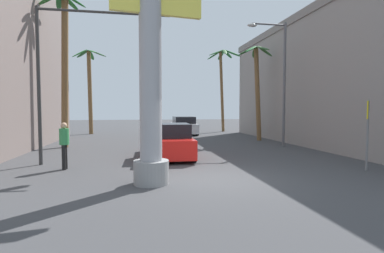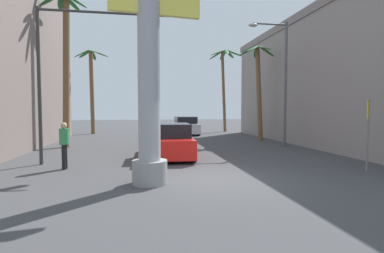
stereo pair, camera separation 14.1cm
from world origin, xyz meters
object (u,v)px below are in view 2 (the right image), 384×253
Objects in this scene: crossing_sign at (368,125)px; palm_tree_far_right at (225,74)px; car_lead at (169,142)px; traffic_light_mast at (80,56)px; pedestrian_curb_left at (64,142)px; palm_tree_mid_left at (65,53)px; street_lamp at (280,72)px; palm_tree_mid_right at (259,82)px; palm_tree_far_left at (92,82)px; car_far at (185,126)px; neon_sign_pole at (149,15)px.

palm_tree_far_right is at bearing 89.44° from crossing_sign.
palm_tree_far_right reaches higher than car_lead.
crossing_sign is 11.20m from traffic_light_mast.
car_lead is at bearing 28.97° from pedestrian_curb_left.
traffic_light_mast is at bearing -71.71° from palm_tree_mid_left.
street_lamp reaches higher than pedestrian_curb_left.
street_lamp is 12.55m from palm_tree_mid_left.
palm_tree_far_left is (-12.52, 7.90, 0.45)m from palm_tree_mid_right.
palm_tree_mid_right is at bearing 37.90° from pedestrian_curb_left.
street_lamp is 0.81× the size of palm_tree_mid_left.
pedestrian_curb_left is (-6.70, -14.81, 0.28)m from car_far.
palm_tree_far_right is (-0.04, 8.50, 1.50)m from palm_tree_mid_right.
neon_sign_pole is at bearing -125.21° from palm_tree_mid_right.
neon_sign_pole reaches higher than palm_tree_mid_left.
car_far is 0.56× the size of palm_tree_far_right.
crossing_sign reaches higher than pedestrian_curb_left.
palm_tree_far_right is (6.88, 14.80, 4.96)m from car_lead.
crossing_sign is 0.54× the size of car_lead.
palm_tree_far_left is (-1.94, 15.30, 0.25)m from traffic_light_mast.
crossing_sign is 1.47× the size of pedestrian_curb_left.
car_lead is 0.71× the size of palm_tree_mid_right.
palm_tree_far_left reaches higher than traffic_light_mast.
neon_sign_pole reaches higher than palm_tree_mid_right.
palm_tree_far_right reaches higher than car_far.
traffic_light_mast is 1.38× the size of car_far.
crossing_sign is at bearing -91.22° from palm_tree_mid_right.
street_lamp is 12.33m from pedestrian_curb_left.
crossing_sign is at bearing -90.56° from palm_tree_far_right.
street_lamp is 11.06m from traffic_light_mast.
street_lamp is at bearing -92.89° from palm_tree_mid_right.
palm_tree_far_left reaches higher than street_lamp.
palm_tree_far_left is at bearing 136.89° from street_lamp.
traffic_light_mast is at bearing 70.75° from pedestrian_curb_left.
car_far is 12.30m from palm_tree_mid_left.
palm_tree_mid_right reaches higher than traffic_light_mast.
neon_sign_pole is 4.01× the size of crossing_sign.
palm_tree_mid_left is (-8.22, -7.83, 4.75)m from car_far.
traffic_light_mast is 0.69× the size of palm_tree_mid_left.
palm_tree_mid_left is (-1.92, 5.82, 1.12)m from traffic_light_mast.
street_lamp is at bearing -90.68° from palm_tree_far_right.
palm_tree_mid_left is at bearing -141.05° from palm_tree_far_right.
pedestrian_curb_left is (-10.99, -8.56, -3.15)m from palm_tree_mid_right.
crossing_sign is at bearing -90.35° from street_lamp.
traffic_light_mast is at bearing -114.77° from car_far.
neon_sign_pole reaches higher than traffic_light_mast.
palm_tree_far_left is at bearing 90.07° from palm_tree_mid_left.
palm_tree_mid_left reaches higher than crossing_sign.
palm_tree_far_left is 4.36× the size of pedestrian_curb_left.
car_lead is (-6.73, -2.65, -3.67)m from street_lamp.
car_far is at bearing 43.60° from palm_tree_mid_left.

